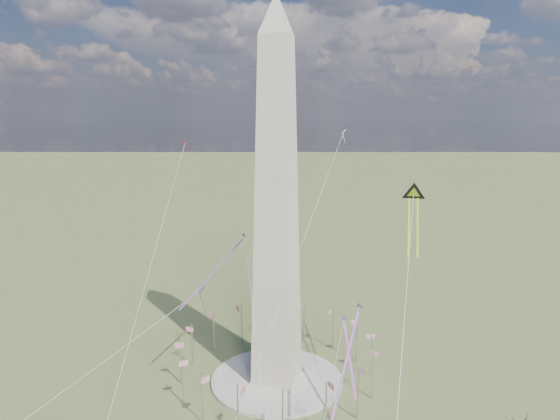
% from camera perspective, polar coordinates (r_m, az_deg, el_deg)
% --- Properties ---
extents(ground, '(2000.00, 2000.00, 0.00)m').
position_cam_1_polar(ground, '(144.82, -0.36, -18.94)').
color(ground, '#4D6030').
rests_on(ground, ground).
extents(plaza, '(36.00, 36.00, 0.80)m').
position_cam_1_polar(plaza, '(144.62, -0.37, -18.80)').
color(plaza, '#BBB7AB').
rests_on(plaza, ground).
extents(washington_monument, '(15.56, 15.56, 100.00)m').
position_cam_1_polar(washington_monument, '(128.06, -0.39, 0.05)').
color(washington_monument, beige).
rests_on(washington_monument, plaza).
extents(flagpole_ring, '(54.40, 54.40, 13.00)m').
position_cam_1_polar(flagpole_ring, '(141.36, -0.37, -16.38)').
color(flagpole_ring, '#B1B4B8').
rests_on(flagpole_ring, ground).
extents(kite_delta_black, '(7.25, 19.21, 15.79)m').
position_cam_1_polar(kite_delta_black, '(133.79, 15.03, 1.43)').
color(kite_delta_black, black).
rests_on(kite_delta_black, ground).
extents(kite_diamond_purple, '(2.03, 3.15, 9.62)m').
position_cam_1_polar(kite_diamond_purple, '(151.27, -8.88, -9.32)').
color(kite_diamond_purple, '#351665').
rests_on(kite_diamond_purple, ground).
extents(kite_streamer_left, '(2.28, 24.19, 16.61)m').
position_cam_1_polar(kite_streamer_left, '(109.94, 8.04, -14.88)').
color(kite_streamer_left, '#F62642').
rests_on(kite_streamer_left, ground).
extents(kite_streamer_mid, '(10.18, 22.42, 16.24)m').
position_cam_1_polar(kite_streamer_mid, '(135.82, -6.48, -5.67)').
color(kite_streamer_mid, '#F62642').
rests_on(kite_streamer_mid, ground).
extents(kite_streamer_right, '(7.71, 17.50, 12.60)m').
position_cam_1_polar(kite_streamer_right, '(126.53, 7.79, -15.25)').
color(kite_streamer_right, '#F62642').
rests_on(kite_streamer_right, ground).
extents(kite_small_red, '(1.22, 1.95, 4.40)m').
position_cam_1_polar(kite_small_red, '(169.68, -10.76, 7.55)').
color(kite_small_red, red).
rests_on(kite_small_red, ground).
extents(kite_small_white, '(1.46, 2.21, 4.74)m').
position_cam_1_polar(kite_small_white, '(172.60, 7.29, 8.70)').
color(kite_small_white, white).
rests_on(kite_small_white, ground).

